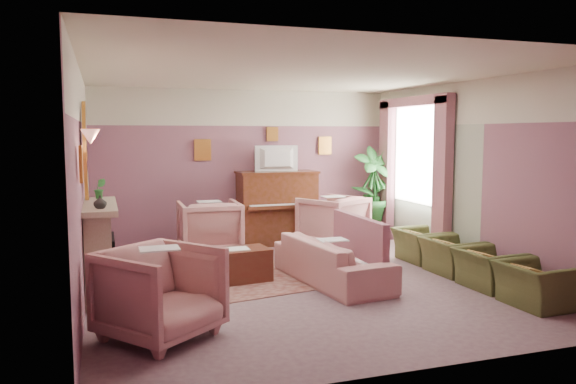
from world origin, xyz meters
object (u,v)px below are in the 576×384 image
object	(u,v)px
piano	(277,208)
floral_armchair_right	(333,219)
coffee_table	(232,266)
olive_chair_c	(452,250)
olive_chair_d	(421,240)
floral_armchair_left	(209,225)
floral_armchair_front	(160,288)
olive_chair_b	(489,262)
sofa	(332,252)
television	(278,156)
side_table	(368,220)
olive_chair_a	(535,278)

from	to	relation	value
piano	floral_armchair_right	bearing A→B (deg)	-35.03
piano	coffee_table	distance (m)	2.79
coffee_table	olive_chair_c	bearing A→B (deg)	-9.70
piano	olive_chair_d	size ratio (longest dim) A/B	1.77
floral_armchair_right	floral_armchair_left	bearing A→B (deg)	-179.58
floral_armchair_front	olive_chair_d	xyz separation A→B (m)	(4.24, 2.12, -0.16)
olive_chair_b	floral_armchair_left	bearing A→B (deg)	134.74
coffee_table	sofa	world-z (taller)	sofa
coffee_table	olive_chair_d	bearing A→B (deg)	5.30
piano	sofa	bearing A→B (deg)	-91.97
piano	television	distance (m)	0.95
olive_chair_d	coffee_table	bearing A→B (deg)	-174.70
coffee_table	side_table	world-z (taller)	side_table
floral_armchair_front	olive_chair_c	bearing A→B (deg)	17.05
television	coffee_table	bearing A→B (deg)	-120.55
sofa	floral_armchair_left	xyz separation A→B (m)	(-1.27, 2.20, 0.09)
coffee_table	olive_chair_b	distance (m)	3.39
sofa	olive_chair_c	distance (m)	1.83
floral_armchair_left	olive_chair_b	xyz separation A→B (m)	(3.09, -3.12, -0.16)
coffee_table	floral_armchair_right	world-z (taller)	floral_armchair_right
olive_chair_d	floral_armchair_front	bearing A→B (deg)	-153.44
piano	floral_armchair_front	xyz separation A→B (m)	(-2.51, -4.22, -0.14)
piano	floral_armchair_right	distance (m)	1.05
floral_armchair_left	olive_chair_a	bearing A→B (deg)	-51.88
olive_chair_b	sofa	bearing A→B (deg)	153.27
olive_chair_d	side_table	distance (m)	2.06
piano	television	size ratio (longest dim) A/B	1.75
sofa	olive_chair_c	world-z (taller)	sofa
floral_armchair_left	floral_armchair_front	bearing A→B (deg)	-107.72
sofa	floral_armchair_right	distance (m)	2.41
side_table	olive_chair_d	bearing A→B (deg)	-92.66
olive_chair_c	coffee_table	bearing A→B (deg)	170.30
floral_armchair_front	olive_chair_b	xyz separation A→B (m)	(4.24, 0.48, -0.16)
piano	floral_armchair_left	bearing A→B (deg)	-155.69
television	olive_chair_a	distance (m)	4.99
floral_armchair_left	olive_chair_d	xyz separation A→B (m)	(3.09, -1.48, -0.16)
floral_armchair_right	side_table	xyz separation A→B (m)	(0.97, 0.56, -0.16)
television	side_table	bearing A→B (deg)	0.31
floral_armchair_front	side_table	bearing A→B (deg)	43.92
television	floral_armchair_left	world-z (taller)	television
sofa	floral_armchair_left	distance (m)	2.54
olive_chair_a	floral_armchair_left	bearing A→B (deg)	128.12
floral_armchair_right	olive_chair_d	bearing A→B (deg)	-59.69
olive_chair_a	olive_chair_c	xyz separation A→B (m)	(0.00, 1.64, 0.00)
olive_chair_a	sofa	bearing A→B (deg)	136.39
television	olive_chair_b	distance (m)	4.26
floral_armchair_right	side_table	size ratio (longest dim) A/B	1.44
sofa	olive_chair_d	xyz separation A→B (m)	(1.83, 0.72, -0.07)
television	floral_armchair_left	size ratio (longest dim) A/B	0.79
sofa	piano	bearing A→B (deg)	88.03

